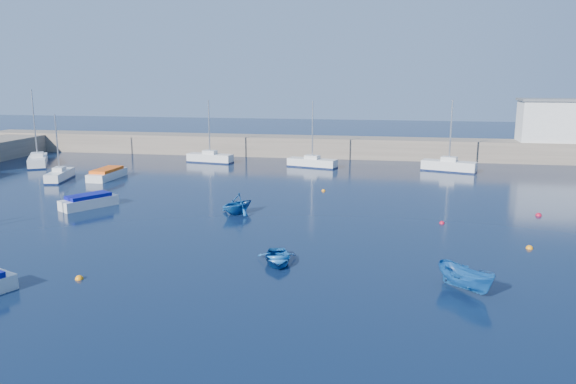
% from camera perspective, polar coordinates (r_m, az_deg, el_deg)
% --- Properties ---
extents(ground, '(220.00, 220.00, 0.00)m').
position_cam_1_polar(ground, '(31.64, -7.15, -8.14)').
color(ground, '#0C1B35').
rests_on(ground, ground).
extents(back_wall, '(96.00, 4.50, 2.60)m').
position_cam_1_polar(back_wall, '(75.48, 3.28, 4.61)').
color(back_wall, '#796C5C').
rests_on(back_wall, ground).
extents(harbor_office, '(10.00, 4.00, 5.00)m').
position_cam_1_polar(harbor_office, '(77.42, 26.08, 6.44)').
color(harbor_office, silver).
rests_on(harbor_office, back_wall).
extents(sailboat_3, '(2.48, 5.26, 6.83)m').
position_cam_1_polar(sailboat_3, '(62.81, -22.17, 1.60)').
color(sailboat_3, silver).
rests_on(sailboat_3, ground).
extents(sailboat_4, '(5.24, 6.94, 9.07)m').
position_cam_1_polar(sailboat_4, '(74.33, -24.08, 2.95)').
color(sailboat_4, silver).
rests_on(sailboat_4, ground).
extents(sailboat_5, '(5.97, 2.55, 7.74)m').
position_cam_1_polar(sailboat_5, '(70.87, -7.93, 3.48)').
color(sailboat_5, silver).
rests_on(sailboat_5, ground).
extents(sailboat_6, '(6.10, 3.13, 7.77)m').
position_cam_1_polar(sailboat_6, '(66.65, 2.47, 3.02)').
color(sailboat_6, silver).
rests_on(sailboat_6, ground).
extents(sailboat_7, '(6.20, 3.42, 8.04)m').
position_cam_1_polar(sailboat_7, '(66.25, 16.02, 2.60)').
color(sailboat_7, silver).
rests_on(sailboat_7, ground).
extents(motorboat_1, '(3.80, 4.74, 1.13)m').
position_cam_1_polar(motorboat_1, '(49.12, -19.59, -0.89)').
color(motorboat_1, silver).
rests_on(motorboat_1, ground).
extents(motorboat_2, '(1.99, 5.43, 1.11)m').
position_cam_1_polar(motorboat_2, '(62.15, -17.90, 1.77)').
color(motorboat_2, silver).
rests_on(motorboat_2, ground).
extents(dinghy_center, '(2.97, 3.66, 0.67)m').
position_cam_1_polar(dinghy_center, '(32.78, -1.10, -6.71)').
color(dinghy_center, '#17559E').
rests_on(dinghy_center, ground).
extents(dinghy_left, '(3.90, 4.05, 1.64)m').
position_cam_1_polar(dinghy_left, '(44.28, -5.19, -1.19)').
color(dinghy_left, '#17559E').
rests_on(dinghy_left, ground).
extents(dinghy_right, '(3.27, 3.45, 1.34)m').
position_cam_1_polar(dinghy_right, '(30.02, 17.62, -8.39)').
color(dinghy_right, '#17559E').
rests_on(dinghy_right, ground).
extents(buoy_0, '(0.44, 0.44, 0.44)m').
position_cam_1_polar(buoy_0, '(32.47, -20.44, -8.30)').
color(buoy_0, orange).
rests_on(buoy_0, ground).
extents(buoy_1, '(0.38, 0.38, 0.38)m').
position_cam_1_polar(buoy_1, '(42.98, 15.37, -3.10)').
color(buoy_1, '#B10D27').
rests_on(buoy_1, ground).
extents(buoy_2, '(0.44, 0.44, 0.44)m').
position_cam_1_polar(buoy_2, '(38.71, 23.31, -5.30)').
color(buoy_2, orange).
rests_on(buoy_2, ground).
extents(buoy_3, '(0.37, 0.37, 0.37)m').
position_cam_1_polar(buoy_3, '(52.99, 3.62, 0.09)').
color(buoy_3, orange).
rests_on(buoy_3, ground).
extents(buoy_4, '(0.48, 0.48, 0.48)m').
position_cam_1_polar(buoy_4, '(47.83, 24.10, -2.22)').
color(buoy_4, '#B10D27').
rests_on(buoy_4, ground).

